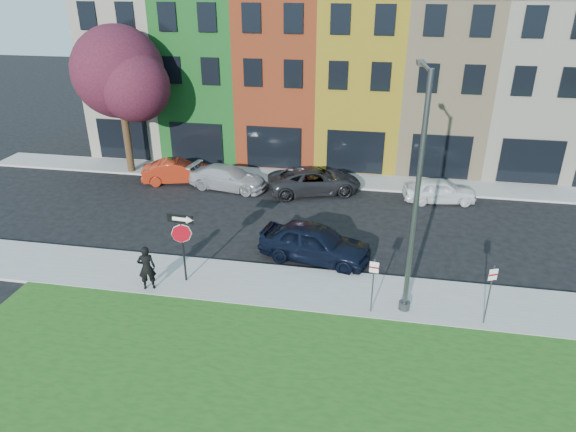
% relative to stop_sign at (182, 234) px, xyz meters
% --- Properties ---
extents(ground, '(120.00, 120.00, 0.00)m').
position_rel_stop_sign_xyz_m(ground, '(5.81, -2.69, -2.18)').
color(ground, black).
rests_on(ground, ground).
extents(sidewalk_near, '(40.00, 3.00, 0.12)m').
position_rel_stop_sign_xyz_m(sidewalk_near, '(7.81, 0.31, -2.12)').
color(sidewalk_near, gray).
rests_on(sidewalk_near, ground).
extents(sidewalk_far, '(40.00, 2.40, 0.12)m').
position_rel_stop_sign_xyz_m(sidewalk_far, '(2.81, 12.31, -2.12)').
color(sidewalk_far, gray).
rests_on(sidewalk_far, ground).
extents(rowhouse_block, '(30.00, 10.12, 10.00)m').
position_rel_stop_sign_xyz_m(rowhouse_block, '(3.31, 18.49, 2.81)').
color(rowhouse_block, beige).
rests_on(rowhouse_block, ground).
extents(stop_sign, '(1.05, 0.12, 2.88)m').
position_rel_stop_sign_xyz_m(stop_sign, '(0.00, 0.00, 0.00)').
color(stop_sign, black).
rests_on(stop_sign, sidewalk_near).
extents(man, '(0.96, 0.88, 1.83)m').
position_rel_stop_sign_xyz_m(man, '(-1.21, -0.79, -1.14)').
color(man, black).
rests_on(man, sidewalk_near).
extents(sedan_near, '(3.78, 5.54, 1.63)m').
position_rel_stop_sign_xyz_m(sedan_near, '(4.80, 2.80, -1.36)').
color(sedan_near, black).
rests_on(sedan_near, ground).
extents(parked_car_red, '(3.61, 4.86, 1.35)m').
position_rel_stop_sign_xyz_m(parked_car_red, '(-4.36, 10.44, -1.50)').
color(parked_car_red, maroon).
rests_on(parked_car_red, ground).
extents(parked_car_silver, '(3.22, 5.10, 1.32)m').
position_rel_stop_sign_xyz_m(parked_car_silver, '(-1.17, 10.03, -1.52)').
color(parked_car_silver, '#9D9DA2').
rests_on(parked_car_silver, ground).
extents(parked_car_dark, '(5.68, 6.71, 1.44)m').
position_rel_stop_sign_xyz_m(parked_car_dark, '(3.79, 10.29, -1.46)').
color(parked_car_dark, black).
rests_on(parked_car_dark, ground).
extents(parked_car_white, '(2.63, 4.28, 1.31)m').
position_rel_stop_sign_xyz_m(parked_car_white, '(10.60, 10.21, -1.52)').
color(parked_car_white, white).
rests_on(parked_car_white, ground).
extents(street_lamp, '(0.53, 2.58, 8.54)m').
position_rel_stop_sign_xyz_m(street_lamp, '(8.49, -0.24, 2.25)').
color(street_lamp, '#444749').
rests_on(street_lamp, sidewalk_near).
extents(parking_sign_a, '(0.32, 0.10, 2.15)m').
position_rel_stop_sign_xyz_m(parking_sign_a, '(7.32, -0.80, -0.71)').
color(parking_sign_a, '#444749').
rests_on(parking_sign_a, sidewalk_near).
extents(parking_sign_b, '(0.30, 0.16, 2.31)m').
position_rel_stop_sign_xyz_m(parking_sign_b, '(11.24, -0.80, -0.62)').
color(parking_sign_b, '#444749').
rests_on(parking_sign_b, sidewalk_near).
extents(tree_purple, '(6.31, 5.52, 8.65)m').
position_rel_stop_sign_xyz_m(tree_purple, '(-7.76, 11.56, 3.82)').
color(tree_purple, black).
rests_on(tree_purple, sidewalk_far).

